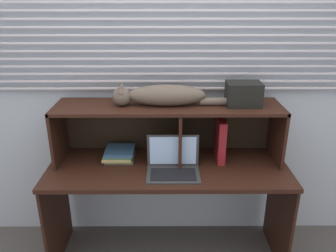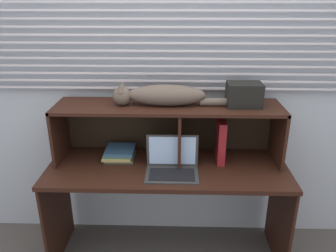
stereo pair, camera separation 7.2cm
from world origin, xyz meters
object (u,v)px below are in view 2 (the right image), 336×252
object	(u,v)px
cat	(162,95)
storage_box	(244,95)
laptop	(172,165)
book_stack	(120,153)
binder_upright	(220,140)

from	to	relation	value
cat	storage_box	xyz separation A→B (m)	(0.54, -0.00, 0.01)
laptop	book_stack	bearing A→B (deg)	152.96
storage_box	binder_upright	bearing A→B (deg)	180.00
cat	storage_box	size ratio (longest dim) A/B	3.69
laptop	storage_box	bearing A→B (deg)	22.32
laptop	book_stack	xyz separation A→B (m)	(-0.38, 0.19, -0.01)
binder_upright	storage_box	size ratio (longest dim) A/B	1.34
cat	laptop	distance (m)	0.47
book_stack	storage_box	world-z (taller)	storage_box
laptop	book_stack	distance (m)	0.42
cat	book_stack	xyz separation A→B (m)	(-0.31, 0.00, -0.43)
cat	storage_box	bearing A→B (deg)	-0.00
cat	storage_box	distance (m)	0.54
laptop	cat	bearing A→B (deg)	110.72
laptop	storage_box	xyz separation A→B (m)	(0.47, 0.19, 0.43)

